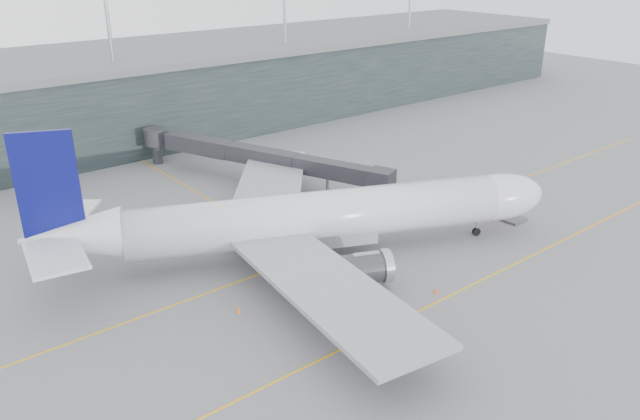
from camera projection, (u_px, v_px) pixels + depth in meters
ground at (251, 257)px, 71.30m from camera, size 320.00×320.00×0.00m
taxiline_a at (270, 270)px, 68.43m from camera, size 160.00×0.25×0.02m
taxiline_b at (370, 335)px, 56.96m from camera, size 160.00×0.25×0.02m
taxiline_lead_main at (203, 196)px, 88.53m from camera, size 0.25×60.00×0.02m
terminal at (69, 101)px, 109.93m from camera, size 240.00×36.00×29.00m
main_aircraft at (315, 218)px, 69.90m from camera, size 56.85×52.40×16.71m
jet_bridge at (260, 151)px, 93.65m from camera, size 16.49×43.72×5.84m
gse_cart at (487, 211)px, 81.55m from camera, size 2.52×2.06×1.48m
baggage_dolly at (514, 219)px, 80.69m from camera, size 2.97×2.43×0.29m
uld_a at (182, 231)px, 75.38m from camera, size 2.25×1.82×2.01m
uld_b at (181, 220)px, 78.59m from camera, size 2.09×1.72×1.81m
uld_c at (210, 220)px, 78.41m from camera, size 2.29×1.92×1.91m
cone_nose at (483, 195)px, 87.87m from camera, size 0.49×0.49×0.78m
cone_wing_stbd at (436, 290)px, 63.72m from camera, size 0.43×0.43×0.68m
cone_wing_port at (268, 210)px, 82.96m from camera, size 0.49×0.49×0.78m
cone_tail at (239, 310)px, 60.33m from camera, size 0.44×0.44×0.70m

